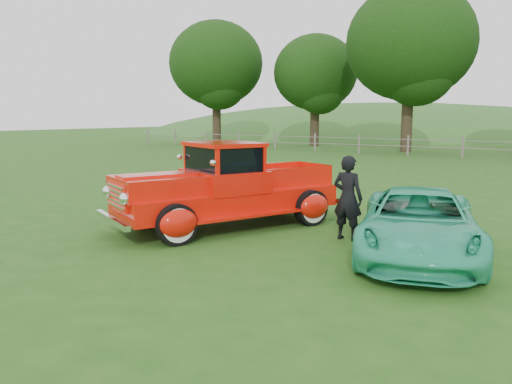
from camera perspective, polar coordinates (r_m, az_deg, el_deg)
The scene contains 9 objects.
ground at distance 9.30m, azimuth -3.32°, elevation -5.74°, with size 140.00×140.00×0.00m, color #215115.
distant_hills at distance 67.74m, azimuth 24.67°, elevation 2.11°, with size 116.00×60.00×18.00m.
fence_line at distance 29.79m, azimuth 22.55°, elevation 4.76°, with size 48.00×0.12×1.20m.
tree_far_west at distance 42.01m, azimuth -4.59°, elevation 14.39°, with size 7.60×7.60×9.93m.
tree_mid_west at distance 39.42m, azimuth 6.82°, elevation 13.37°, with size 6.40×6.40×8.46m.
tree_near_west at distance 33.88m, azimuth 17.23°, elevation 15.95°, with size 8.00×8.00×10.42m.
red_pickup at distance 10.43m, azimuth -3.36°, elevation 0.30°, with size 3.67×5.26×1.78m.
teal_sedan at distance 8.65m, azimuth 18.10°, elevation -3.46°, with size 1.86×4.03×1.12m, color #2EBA8D.
man at distance 9.46m, azimuth 10.44°, elevation -0.67°, with size 0.58×0.38×1.60m, color black.
Camera 1 is at (5.32, -7.26, 2.32)m, focal length 35.00 mm.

